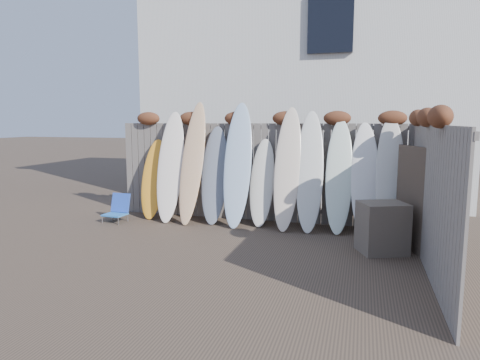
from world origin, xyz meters
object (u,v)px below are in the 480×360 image
(lattice_panel, at_px, (412,198))
(beach_chair, at_px, (118,209))
(surfboard_0, at_px, (154,179))
(wooden_crate, at_px, (382,228))

(lattice_panel, bearing_deg, beach_chair, 157.63)
(beach_chair, xyz_separation_m, surfboard_0, (0.56, 0.53, 0.57))
(lattice_panel, xyz_separation_m, surfboard_0, (-5.01, 0.95, 0.00))
(lattice_panel, distance_m, surfboard_0, 5.10)
(wooden_crate, distance_m, surfboard_0, 4.76)
(wooden_crate, bearing_deg, surfboard_0, 164.76)
(wooden_crate, height_order, surfboard_0, surfboard_0)
(surfboard_0, bearing_deg, beach_chair, -135.91)
(wooden_crate, relative_size, surfboard_0, 0.46)
(beach_chair, distance_m, wooden_crate, 5.18)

